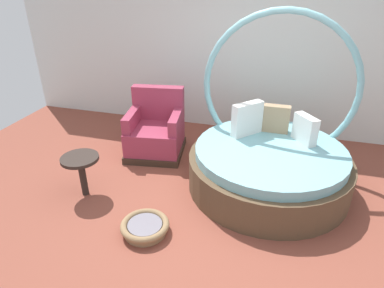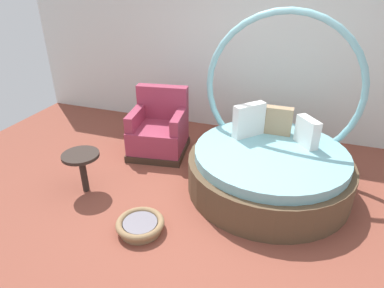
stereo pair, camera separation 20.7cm
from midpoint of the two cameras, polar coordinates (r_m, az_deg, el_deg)
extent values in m
cube|color=brown|center=(3.91, 2.23, -11.34)|extent=(8.00, 8.00, 0.02)
cube|color=silver|center=(5.49, 8.70, 15.69)|extent=(8.00, 0.12, 2.68)
cylinder|color=brown|center=(4.26, 11.48, -4.64)|extent=(1.98, 1.98, 0.42)
cylinder|color=#7AB7C1|center=(4.12, 11.83, -1.44)|extent=(1.82, 1.82, 0.12)
torus|color=#7AB7C1|center=(4.38, 13.29, 9.08)|extent=(1.96, 0.08, 1.96)
cube|color=white|center=(4.28, 17.47, 2.42)|extent=(0.30, 0.35, 0.34)
cube|color=tan|center=(4.47, 12.73, 4.24)|extent=(0.36, 0.12, 0.36)
cube|color=white|center=(4.31, 8.06, 4.25)|extent=(0.38, 0.40, 0.43)
cube|color=#38281E|center=(5.04, -7.35, -1.05)|extent=(0.91, 0.91, 0.10)
cube|color=#99334C|center=(4.94, -7.51, 1.19)|extent=(0.87, 0.87, 0.34)
cube|color=#99334C|center=(5.04, -6.94, 7.02)|extent=(0.78, 0.27, 0.50)
cube|color=#99334C|center=(4.91, -11.34, 4.31)|extent=(0.22, 0.69, 0.22)
cube|color=#99334C|center=(4.75, -3.96, 4.00)|extent=(0.22, 0.69, 0.22)
cylinder|color=#8E704C|center=(3.65, -9.65, -14.32)|extent=(0.44, 0.44, 0.06)
torus|color=#8E704C|center=(3.61, -9.74, -13.55)|extent=(0.51, 0.51, 0.07)
cylinder|color=slate|center=(3.62, -9.72, -13.67)|extent=(0.36, 0.36, 0.05)
cylinder|color=#2D231E|center=(4.26, -19.47, -5.41)|extent=(0.08, 0.08, 0.48)
cylinder|color=#2D231E|center=(4.13, -20.02, -2.38)|extent=(0.44, 0.44, 0.04)
camera|label=1|loc=(0.10, -91.45, -0.76)|focal=31.21mm
camera|label=2|loc=(0.10, 88.55, 0.76)|focal=31.21mm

